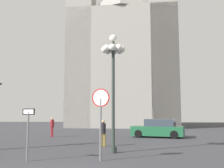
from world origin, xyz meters
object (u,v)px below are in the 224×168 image
Objects in this scene: street_lamp at (113,65)px; pedestrian_walking at (52,125)px; stop_sign at (101,110)px; pedestrian_standing at (103,130)px; cathedral at (123,51)px; parked_car_near_green at (158,129)px; one_way_arrow_sign at (28,127)px.

street_lamp is 3.65× the size of pedestrian_walking.
stop_sign is 1.88× the size of pedestrian_standing.
pedestrian_standing is at bearing -89.87° from cathedral.
stop_sign is 0.65× the size of parked_car_near_green.
street_lamp reaches higher than stop_sign.
pedestrian_walking is at bearing -177.42° from parked_car_near_green.
stop_sign reaches higher than pedestrian_standing.
stop_sign is at bearing 6.34° from one_way_arrow_sign.
cathedral reaches higher than parked_car_near_green.
pedestrian_standing is (-0.84, 2.57, -3.47)m from street_lamp.
cathedral is at bearing 91.10° from stop_sign.
parked_car_near_green is (6.24, 11.88, -0.66)m from one_way_arrow_sign.
cathedral reaches higher than pedestrian_walking.
cathedral is 9.01× the size of parked_car_near_green.
parked_car_near_green is 7.65m from pedestrian_standing.
pedestrian_standing is (0.06, -25.40, -11.12)m from cathedral.
stop_sign is 0.49× the size of street_lamp.
one_way_arrow_sign is 0.35× the size of street_lamp.
parked_car_near_green is (3.84, -18.75, -11.36)m from cathedral.
stop_sign is 3.07m from one_way_arrow_sign.
stop_sign is (0.58, -30.30, -9.99)m from cathedral.
pedestrian_walking is (-2.74, 11.47, -0.38)m from one_way_arrow_sign.
street_lamp reaches higher than pedestrian_walking.
pedestrian_standing is at bearing 96.09° from stop_sign.
stop_sign reaches higher than one_way_arrow_sign.
one_way_arrow_sign is at bearing -76.56° from pedestrian_walking.
cathedral is 29.01m from street_lamp.
street_lamp reaches higher than one_way_arrow_sign.
parked_car_near_green is 2.77× the size of pedestrian_walking.
one_way_arrow_sign is at bearing -141.00° from street_lamp.
parked_car_near_green is (3.26, 11.55, -1.37)m from stop_sign.
one_way_arrow_sign reaches higher than parked_car_near_green.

